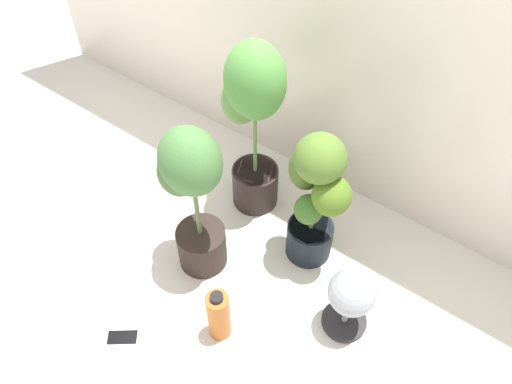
{
  "coord_description": "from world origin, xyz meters",
  "views": [
    {
      "loc": [
        0.93,
        -0.76,
        1.91
      ],
      "look_at": [
        0.13,
        0.35,
        0.3
      ],
      "focal_mm": 35.8,
      "sensor_mm": 36.0,
      "label": 1
    }
  ],
  "objects_px": {
    "potted_plant_center": "(192,192)",
    "potted_plant_back_center": "(253,117)",
    "floor_fan": "(351,296)",
    "nutrient_bottle": "(219,315)",
    "potted_plant_back_right": "(315,197)",
    "cell_phone": "(123,337)"
  },
  "relations": [
    {
      "from": "potted_plant_center",
      "to": "floor_fan",
      "type": "bearing_deg",
      "value": 7.8
    },
    {
      "from": "potted_plant_center",
      "to": "potted_plant_back_right",
      "type": "bearing_deg",
      "value": 39.14
    },
    {
      "from": "potted_plant_center",
      "to": "potted_plant_back_center",
      "type": "bearing_deg",
      "value": 91.66
    },
    {
      "from": "potted_plant_back_center",
      "to": "floor_fan",
      "type": "height_order",
      "value": "potted_plant_back_center"
    },
    {
      "from": "potted_plant_center",
      "to": "potted_plant_back_center",
      "type": "height_order",
      "value": "potted_plant_back_center"
    },
    {
      "from": "potted_plant_back_right",
      "to": "floor_fan",
      "type": "relative_size",
      "value": 2.07
    },
    {
      "from": "potted_plant_center",
      "to": "potted_plant_back_center",
      "type": "relative_size",
      "value": 0.86
    },
    {
      "from": "nutrient_bottle",
      "to": "floor_fan",
      "type": "bearing_deg",
      "value": 39.8
    },
    {
      "from": "potted_plant_back_right",
      "to": "floor_fan",
      "type": "bearing_deg",
      "value": -34.86
    },
    {
      "from": "cell_phone",
      "to": "potted_plant_back_center",
      "type": "bearing_deg",
      "value": -36.9
    },
    {
      "from": "potted_plant_center",
      "to": "floor_fan",
      "type": "height_order",
      "value": "potted_plant_center"
    },
    {
      "from": "potted_plant_back_center",
      "to": "nutrient_bottle",
      "type": "height_order",
      "value": "potted_plant_back_center"
    },
    {
      "from": "potted_plant_back_right",
      "to": "nutrient_bottle",
      "type": "bearing_deg",
      "value": -98.81
    },
    {
      "from": "potted_plant_back_center",
      "to": "nutrient_bottle",
      "type": "bearing_deg",
      "value": -64.87
    },
    {
      "from": "potted_plant_back_center",
      "to": "nutrient_bottle",
      "type": "relative_size",
      "value": 3.17
    },
    {
      "from": "floor_fan",
      "to": "cell_phone",
      "type": "bearing_deg",
      "value": 62.96
    },
    {
      "from": "potted_plant_center",
      "to": "cell_phone",
      "type": "xyz_separation_m",
      "value": [
        -0.01,
        -0.48,
        -0.43
      ]
    },
    {
      "from": "potted_plant_back_right",
      "to": "floor_fan",
      "type": "distance_m",
      "value": 0.4
    },
    {
      "from": "cell_phone",
      "to": "nutrient_bottle",
      "type": "xyz_separation_m",
      "value": [
        0.29,
        0.25,
        0.13
      ]
    },
    {
      "from": "floor_fan",
      "to": "nutrient_bottle",
      "type": "bearing_deg",
      "value": 62.64
    },
    {
      "from": "cell_phone",
      "to": "floor_fan",
      "type": "height_order",
      "value": "floor_fan"
    },
    {
      "from": "potted_plant_center",
      "to": "potted_plant_back_center",
      "type": "distance_m",
      "value": 0.42
    }
  ]
}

